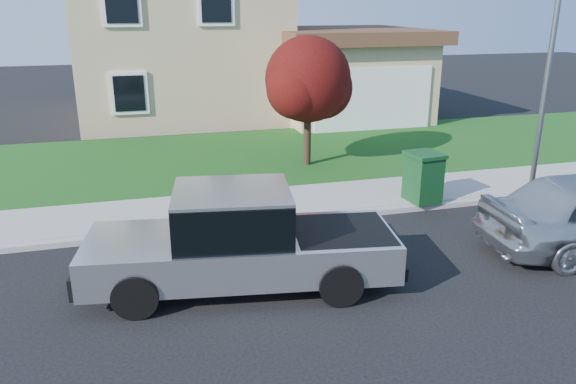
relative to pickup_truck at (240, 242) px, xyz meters
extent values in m
plane|color=black|center=(0.52, -0.33, -0.81)|extent=(80.00, 80.00, 0.00)
cube|color=gray|center=(1.52, 2.57, -0.75)|extent=(40.00, 0.20, 0.12)
cube|color=gray|center=(1.52, 3.67, -0.74)|extent=(40.00, 2.00, 0.15)
cube|color=#123E11|center=(1.52, 8.17, -0.76)|extent=(40.00, 7.00, 0.10)
cube|color=tan|center=(0.52, 16.67, 2.39)|extent=(8.00, 9.00, 6.40)
cube|color=tan|center=(7.02, 13.67, 0.79)|extent=(5.50, 6.00, 3.20)
cube|color=white|center=(7.02, 10.65, 0.44)|extent=(4.60, 0.12, 2.30)
cube|color=#4C2D1E|center=(7.02, 13.67, 2.59)|extent=(6.20, 6.80, 0.50)
cube|color=white|center=(-1.68, 12.12, 3.79)|extent=(1.30, 0.10, 1.50)
cube|color=white|center=(1.52, 12.12, 3.79)|extent=(1.30, 0.10, 1.50)
cube|color=black|center=(-1.68, 12.12, 0.79)|extent=(1.30, 0.10, 1.50)
cylinder|color=black|center=(-1.75, -0.58, -0.45)|extent=(0.75, 0.37, 0.72)
cylinder|color=black|center=(-1.50, 1.06, -0.45)|extent=(0.75, 0.37, 0.72)
cylinder|color=black|center=(1.42, -1.05, -0.45)|extent=(0.75, 0.37, 0.72)
cylinder|color=black|center=(1.66, 0.59, -0.45)|extent=(0.75, 0.37, 0.72)
cube|color=silver|center=(0.02, 0.00, -0.19)|extent=(5.35, 2.54, 0.65)
cube|color=black|center=(-0.11, 0.02, 0.50)|extent=(2.12, 1.94, 0.77)
cube|color=silver|center=(-0.11, 0.02, 0.89)|extent=(2.12, 1.94, 0.07)
cube|color=black|center=(1.72, -0.26, 0.12)|extent=(1.83, 1.76, 0.05)
cube|color=black|center=(-2.55, 0.38, -0.32)|extent=(0.36, 1.71, 0.36)
cube|color=black|center=(2.60, -0.39, -0.36)|extent=(0.36, 1.71, 0.23)
cube|color=black|center=(-0.68, 1.09, 0.41)|extent=(0.14, 0.21, 0.16)
imported|color=tan|center=(-0.08, 1.19, -0.08)|extent=(0.61, 0.50, 1.46)
cylinder|color=beige|center=(-0.08, 1.19, 0.66)|extent=(0.39, 0.39, 0.04)
cylinder|color=beige|center=(-0.08, 1.19, 0.72)|extent=(0.19, 0.19, 0.14)
cylinder|color=black|center=(3.26, 6.71, 0.13)|extent=(0.21, 0.21, 1.69)
sphere|color=#45110E|center=(3.26, 6.71, 1.77)|extent=(2.43, 2.43, 2.43)
sphere|color=#45110E|center=(3.79, 7.03, 1.46)|extent=(1.80, 1.80, 1.80)
sphere|color=#45110E|center=(2.84, 6.40, 1.56)|extent=(1.69, 1.69, 1.69)
cube|color=#0F3918|center=(4.90, 2.77, -0.12)|extent=(0.73, 0.83, 1.09)
cube|color=#0F3918|center=(4.90, 2.77, 0.47)|extent=(0.81, 0.90, 0.09)
cylinder|color=slate|center=(7.67, 2.42, 1.85)|extent=(0.13, 0.13, 5.32)
camera|label=1|loc=(-1.50, -8.58, 3.81)|focal=35.00mm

